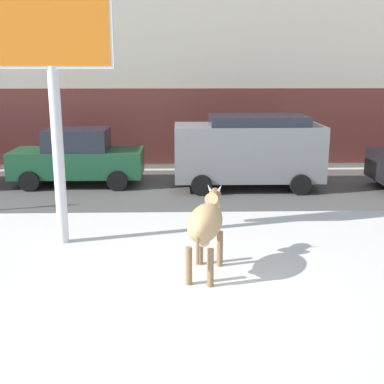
{
  "coord_description": "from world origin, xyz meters",
  "views": [
    {
      "loc": [
        -0.11,
        -7.64,
        3.79
      ],
      "look_at": [
        0.19,
        3.21,
        1.1
      ],
      "focal_mm": 47.5,
      "sensor_mm": 36.0,
      "label": 1
    }
  ],
  "objects_px": {
    "cow_tan": "(206,223)",
    "car_grey_van": "(249,150)",
    "car_darkgreen_sedan": "(78,157)",
    "billboard": "(51,40)"
  },
  "relations": [
    {
      "from": "cow_tan",
      "to": "car_grey_van",
      "type": "relative_size",
      "value": 0.42
    },
    {
      "from": "cow_tan",
      "to": "car_darkgreen_sedan",
      "type": "xyz_separation_m",
      "value": [
        -3.78,
        7.49,
        -0.09
      ]
    },
    {
      "from": "billboard",
      "to": "car_darkgreen_sedan",
      "type": "relative_size",
      "value": 1.32
    },
    {
      "from": "billboard",
      "to": "car_grey_van",
      "type": "relative_size",
      "value": 1.21
    },
    {
      "from": "billboard",
      "to": "car_darkgreen_sedan",
      "type": "bearing_deg",
      "value": 97.23
    },
    {
      "from": "cow_tan",
      "to": "billboard",
      "type": "height_order",
      "value": "billboard"
    },
    {
      "from": "cow_tan",
      "to": "car_darkgreen_sedan",
      "type": "bearing_deg",
      "value": 116.77
    },
    {
      "from": "car_darkgreen_sedan",
      "to": "car_grey_van",
      "type": "relative_size",
      "value": 0.91
    },
    {
      "from": "car_grey_van",
      "to": "car_darkgreen_sedan",
      "type": "bearing_deg",
      "value": 173.58
    },
    {
      "from": "billboard",
      "to": "car_darkgreen_sedan",
      "type": "height_order",
      "value": "billboard"
    }
  ]
}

